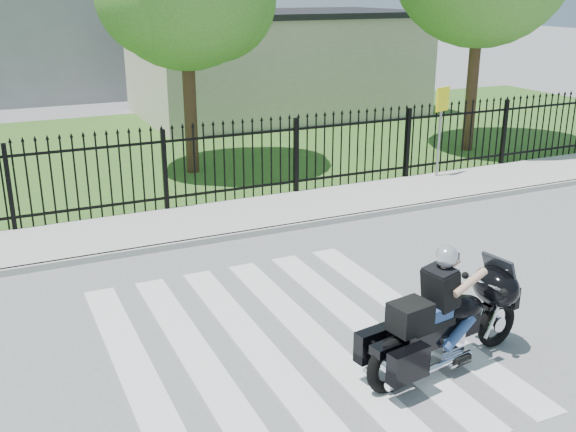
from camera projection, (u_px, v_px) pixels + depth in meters
name	position (u px, v px, depth m)	size (l,w,h in m)	color
ground	(287.00, 343.00, 9.05)	(120.00, 120.00, 0.00)	slate
crosswalk	(287.00, 343.00, 9.05)	(5.00, 5.50, 0.01)	silver
sidewalk	(181.00, 226.00, 13.32)	(40.00, 2.00, 0.12)	#ADAAA3
curb	(196.00, 242.00, 12.46)	(40.00, 0.12, 0.12)	#ADAAA3
grass_strip	(112.00, 153.00, 19.34)	(40.00, 12.00, 0.02)	#305C1F
iron_fence	(165.00, 172.00, 13.90)	(26.00, 0.04, 1.80)	black
building_low	(277.00, 66.00, 25.00)	(10.00, 6.00, 3.50)	beige
building_low_roof	(277.00, 14.00, 24.40)	(10.20, 6.20, 0.20)	black
motorcycle_rider	(444.00, 318.00, 8.25)	(2.55, 1.08, 1.70)	black
traffic_sign	(441.00, 113.00, 16.06)	(0.46, 0.19, 2.17)	gray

